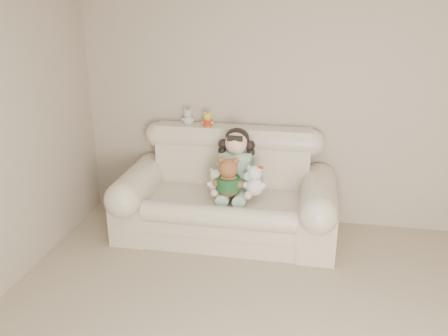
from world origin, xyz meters
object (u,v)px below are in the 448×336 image
sofa (226,187)px  brown_teddy (228,173)px  white_cat (254,177)px  cream_teddy (216,178)px  seated_child (236,162)px

sofa → brown_teddy: sofa is taller
white_cat → cream_teddy: size_ratio=1.28×
white_cat → cream_teddy: white_cat is taller
brown_teddy → white_cat: (0.23, 0.07, -0.05)m
brown_teddy → cream_teddy: (-0.13, 0.07, -0.08)m
seated_child → cream_teddy: 0.27m
seated_child → brown_teddy: (-0.03, -0.24, -0.03)m
seated_child → brown_teddy: bearing=-89.1°
sofa → brown_teddy: size_ratio=4.71×
seated_child → cream_teddy: size_ratio=2.41×
sofa → cream_teddy: (-0.08, -0.09, 0.12)m
sofa → white_cat: (0.29, -0.10, 0.16)m
sofa → white_cat: 0.34m
sofa → seated_child: size_ratio=3.13×
sofa → cream_teddy: 0.17m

